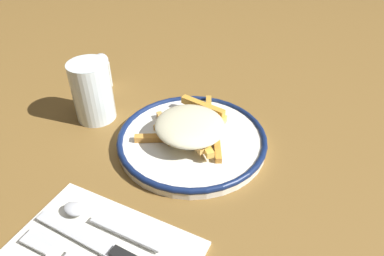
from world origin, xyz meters
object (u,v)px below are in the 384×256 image
at_px(spoon, 94,218).
at_px(salt_shaker, 103,70).
at_px(fries_heap, 190,126).
at_px(knife, 115,252).
at_px(plate, 192,139).
at_px(napkin, 104,250).
at_px(water_glass, 93,91).

height_order(spoon, salt_shaker, salt_shaker).
xyz_separation_m(fries_heap, salt_shaker, (0.10, 0.25, -0.00)).
distance_m(fries_heap, knife, 0.24).
height_order(plate, spoon, same).
bearing_deg(salt_shaker, knife, -143.09).
bearing_deg(fries_heap, napkin, 177.11).
xyz_separation_m(fries_heap, water_glass, (0.00, 0.19, 0.02)).
bearing_deg(salt_shaker, napkin, -145.07).
distance_m(napkin, salt_shaker, 0.41).
height_order(spoon, water_glass, water_glass).
height_order(fries_heap, spoon, fries_heap).
distance_m(fries_heap, spoon, 0.21).
relative_size(napkin, salt_shaker, 3.08).
xyz_separation_m(napkin, water_glass, (0.24, 0.18, 0.05)).
bearing_deg(spoon, water_glass, 35.47).
bearing_deg(salt_shaker, spoon, -146.92).
xyz_separation_m(water_glass, salt_shaker, (0.10, 0.05, -0.02)).
bearing_deg(knife, napkin, 85.64).
bearing_deg(fries_heap, plate, -52.24).
xyz_separation_m(plate, napkin, (-0.23, 0.01, -0.01)).
bearing_deg(plate, water_glass, 89.63).
relative_size(napkin, water_glass, 2.06).
distance_m(fries_heap, napkin, 0.24).
xyz_separation_m(knife, spoon, (0.03, 0.05, 0.00)).
bearing_deg(knife, spoon, 60.20).
bearing_deg(water_glass, knife, -139.75).
distance_m(plate, napkin, 0.24).
bearing_deg(knife, fries_heap, 1.74).
relative_size(water_glass, salt_shaker, 1.50).
height_order(fries_heap, water_glass, water_glass).
xyz_separation_m(plate, fries_heap, (-0.00, 0.00, 0.03)).
xyz_separation_m(napkin, salt_shaker, (0.34, 0.24, 0.03)).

